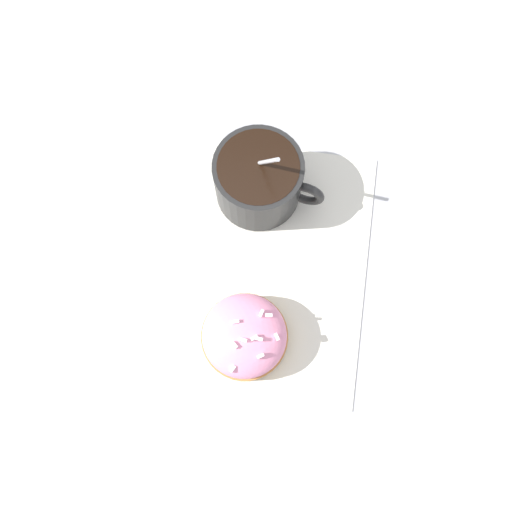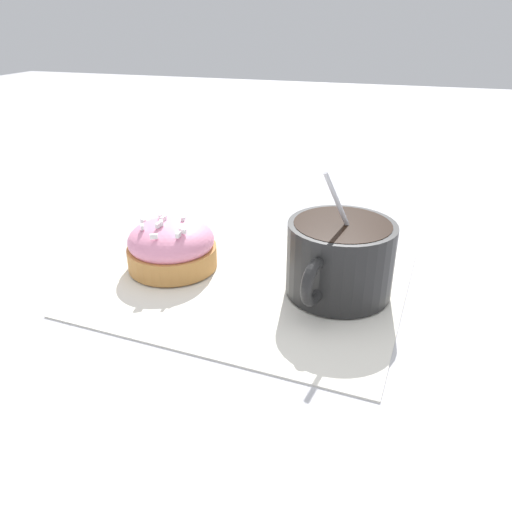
# 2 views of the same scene
# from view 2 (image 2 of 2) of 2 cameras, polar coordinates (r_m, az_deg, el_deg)

# --- Properties ---
(ground_plane) EXTENTS (3.00, 3.00, 0.00)m
(ground_plane) POSITION_cam_2_polar(r_m,az_deg,el_deg) (0.48, -0.34, -2.84)
(ground_plane) COLOR #B2B2B7
(paper_napkin) EXTENTS (0.29, 0.27, 0.00)m
(paper_napkin) POSITION_cam_2_polar(r_m,az_deg,el_deg) (0.47, -0.34, -2.69)
(paper_napkin) COLOR white
(paper_napkin) RESTS_ON ground_plane
(coffee_cup) EXTENTS (0.09, 0.12, 0.12)m
(coffee_cup) POSITION_cam_2_polar(r_m,az_deg,el_deg) (0.44, 9.53, 0.06)
(coffee_cup) COLOR black
(coffee_cup) RESTS_ON paper_napkin
(frosted_pastry) EXTENTS (0.09, 0.09, 0.05)m
(frosted_pastry) POSITION_cam_2_polar(r_m,az_deg,el_deg) (0.49, -9.79, 0.96)
(frosted_pastry) COLOR #C18442
(frosted_pastry) RESTS_ON paper_napkin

